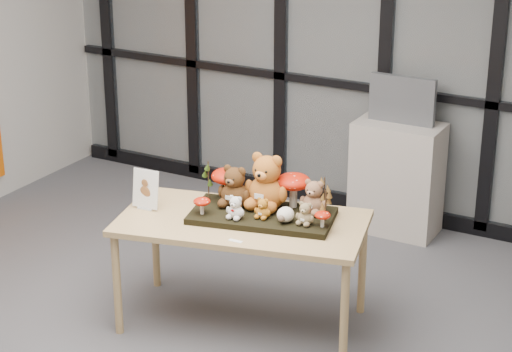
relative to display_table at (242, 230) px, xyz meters
The scene contains 25 objects.
floor 0.84m from the display_table, 128.36° to the right, with size 5.00×5.00×0.00m, color #55555A.
room_shell 1.17m from the display_table, 128.36° to the right, with size 5.00×5.00×5.00m.
glass_partition 2.21m from the display_table, 99.42° to the left, with size 4.90×0.06×2.78m.
display_table is the anchor object (origin of this frame).
diorama_tray 0.15m from the display_table, 40.09° to the left, with size 0.87×0.43×0.04m, color black.
bear_pooh_yellow 0.36m from the display_table, 65.99° to the left, with size 0.30×0.27×0.39m, color #AB5C1D, non-canonical shape.
bear_brown_medium 0.29m from the display_table, 136.83° to the left, with size 0.22×0.20×0.29m, color #442710, non-canonical shape.
bear_tan_back 0.49m from the display_table, 32.76° to the left, with size 0.18×0.16×0.23m, color #8A5D3F, non-canonical shape.
bear_small_yellow 0.22m from the display_table, ahead, with size 0.11×0.10×0.14m, color #AE6718, non-canonical shape.
bear_white_bow 0.20m from the display_table, 94.17° to the right, with size 0.12×0.11×0.16m, color silver, non-canonical shape.
bear_beige_small 0.45m from the display_table, ahead, with size 0.12×0.11×0.16m, color olive, non-canonical shape.
plush_cream_hedgehog 0.32m from the display_table, ahead, with size 0.08×0.07×0.10m, color white, non-canonical shape.
mushroom_back_left 0.33m from the display_table, 140.31° to the left, with size 0.21×0.21×0.23m, color #A41405, non-canonical shape.
mushroom_back_right 0.41m from the display_table, 50.30° to the left, with size 0.21×0.21×0.24m, color #A41405, non-canonical shape.
mushroom_front_left 0.29m from the display_table, 153.65° to the right, with size 0.10×0.10×0.12m, color #A41405, non-canonical shape.
mushroom_front_right 0.54m from the display_table, ahead, with size 0.10×0.10×0.11m, color #A41405, non-canonical shape.
sprig_green_far_left 0.39m from the display_table, 161.04° to the left, with size 0.05×0.05×0.26m, color #1B350C, non-canonical shape.
sprig_green_mid_left 0.34m from the display_table, 139.37° to the left, with size 0.05×0.05×0.22m, color #1B350C, non-canonical shape.
sprig_dry_far_right 0.55m from the display_table, 31.05° to the left, with size 0.05×0.05×0.23m, color brown, non-canonical shape.
sprig_dry_mid_right 0.55m from the display_table, 17.76° to the left, with size 0.05×0.05×0.20m, color brown, non-canonical shape.
sprig_green_centre 0.30m from the display_table, 88.05° to the left, with size 0.05×0.05×0.16m, color #1B350C, non-canonical shape.
sign_holder 0.66m from the display_table, 168.08° to the right, with size 0.18×0.07×0.26m.
label_card 0.31m from the display_table, 67.59° to the right, with size 0.09×0.03×0.00m, color white.
cabinet 1.85m from the display_table, 79.40° to the left, with size 0.66×0.38×0.87m, color #A79F95.
monitor 1.91m from the display_table, 79.51° to the left, with size 0.51×0.05×0.36m.
Camera 1 is at (2.91, -4.09, 2.99)m, focal length 65.00 mm.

